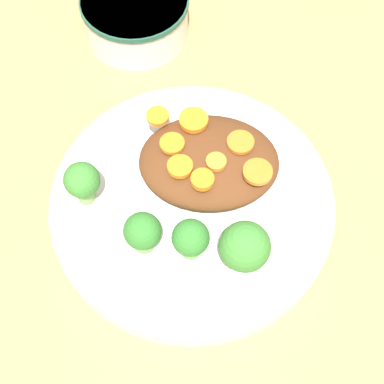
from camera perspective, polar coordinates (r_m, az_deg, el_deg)
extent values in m
plane|color=tan|center=(0.62, 0.00, -1.61)|extent=(4.00, 4.00, 0.00)
cylinder|color=silver|center=(0.61, 0.00, -1.16)|extent=(0.27, 0.27, 0.02)
torus|color=silver|center=(0.60, 0.00, -0.70)|extent=(0.27, 0.27, 0.01)
cylinder|color=white|center=(0.74, -5.03, 15.35)|extent=(0.12, 0.12, 0.05)
cylinder|color=#235B47|center=(0.72, -5.17, 16.59)|extent=(0.12, 0.12, 0.01)
cylinder|color=white|center=(0.73, -5.13, 16.20)|extent=(0.09, 0.09, 0.01)
ellipsoid|color=#5B3319|center=(0.60, 1.52, 2.70)|extent=(0.13, 0.10, 0.03)
cylinder|color=#759E51|center=(0.57, -4.31, -4.27)|extent=(0.02, 0.02, 0.02)
sphere|color=#337A2D|center=(0.56, -4.43, -3.47)|extent=(0.03, 0.03, 0.03)
cylinder|color=#759E51|center=(0.56, 4.55, -5.87)|extent=(0.01, 0.01, 0.02)
sphere|color=#3D8433|center=(0.54, 4.72, -4.87)|extent=(0.04, 0.04, 0.04)
cylinder|color=#759E51|center=(0.57, -0.42, -4.87)|extent=(0.02, 0.02, 0.02)
sphere|color=#337A2D|center=(0.55, -0.43, -4.08)|extent=(0.03, 0.03, 0.03)
cylinder|color=#7FA85B|center=(0.60, -9.50, -0.22)|extent=(0.02, 0.02, 0.02)
sphere|color=#3D8433|center=(0.58, -9.80, 0.80)|extent=(0.03, 0.03, 0.03)
cylinder|color=orange|center=(0.58, 2.16, 2.68)|extent=(0.02, 0.02, 0.01)
cylinder|color=orange|center=(0.57, -1.07, 2.27)|extent=(0.02, 0.02, 0.01)
cylinder|color=orange|center=(0.57, 5.85, 1.79)|extent=(0.03, 0.03, 0.00)
cylinder|color=orange|center=(0.57, 0.93, 1.06)|extent=(0.02, 0.02, 0.01)
cylinder|color=orange|center=(0.60, 0.25, 6.41)|extent=(0.03, 0.03, 0.01)
cylinder|color=orange|center=(0.59, 4.33, 4.42)|extent=(0.03, 0.03, 0.00)
cylinder|color=orange|center=(0.59, -1.78, 4.32)|extent=(0.02, 0.02, 0.00)
cylinder|color=orange|center=(0.61, -3.08, 6.75)|extent=(0.02, 0.02, 0.00)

